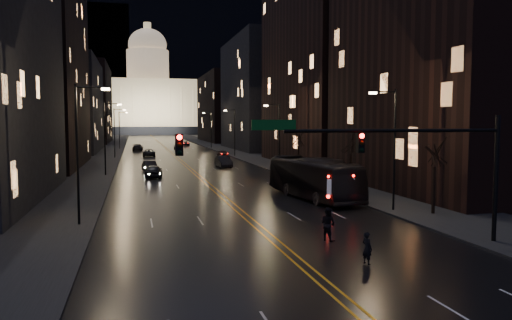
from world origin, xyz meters
TOP-DOWN VIEW (x-y plane):
  - ground at (0.00, 0.00)m, footprint 900.00×900.00m
  - road at (0.00, 130.00)m, footprint 20.00×320.00m
  - sidewalk_left at (-14.00, 130.00)m, footprint 8.00×320.00m
  - sidewalk_right at (14.00, 130.00)m, footprint 8.00×320.00m
  - center_line at (0.00, 130.00)m, footprint 0.62×320.00m
  - building_left_mid at (-21.00, 54.00)m, footprint 12.00×30.00m
  - building_left_far at (-21.00, 92.00)m, footprint 12.00×34.00m
  - building_left_dist at (-21.00, 140.00)m, footprint 12.00×40.00m
  - building_right_near at (21.00, 20.00)m, footprint 12.00×26.00m
  - building_right_tall at (21.00, 50.00)m, footprint 12.00×30.00m
  - building_right_mid at (21.00, 92.00)m, footprint 12.00×34.00m
  - building_right_dist at (21.00, 140.00)m, footprint 12.00×40.00m
  - mountain_ridge at (40.00, 380.00)m, footprint 520.00×60.00m
  - capitol at (0.00, 250.00)m, footprint 90.00×50.00m
  - traffic_signal at (5.91, -0.00)m, footprint 17.29×0.45m
  - streetlamp_right_near at (10.81, 10.00)m, footprint 2.13×0.25m
  - streetlamp_left_near at (-10.81, 10.00)m, footprint 2.13×0.25m
  - streetlamp_right_mid at (10.81, 40.00)m, footprint 2.13×0.25m
  - streetlamp_left_mid at (-10.81, 40.00)m, footprint 2.13×0.25m
  - streetlamp_right_far at (10.81, 70.00)m, footprint 2.13×0.25m
  - streetlamp_left_far at (-10.81, 70.00)m, footprint 2.13×0.25m
  - streetlamp_right_dist at (10.81, 100.00)m, footprint 2.13×0.25m
  - streetlamp_left_dist at (-10.81, 100.00)m, footprint 2.13×0.25m
  - tree_right_near at (13.00, 8.00)m, footprint 2.40×2.40m
  - tree_right_mid at (13.00, 22.00)m, footprint 2.40×2.40m
  - tree_right_far at (13.00, 38.00)m, footprint 2.40×2.40m
  - bus at (7.42, 17.38)m, footprint 4.46×12.96m
  - oncoming_car_a at (-5.38, 36.69)m, footprint 2.37×4.80m
  - oncoming_car_b at (-5.66, 44.94)m, footprint 1.99×4.44m
  - oncoming_car_c at (-4.86, 73.43)m, footprint 2.55×5.18m
  - oncoming_car_d at (-6.85, 93.08)m, footprint 2.56×5.43m
  - receding_car_a at (4.94, 47.94)m, footprint 1.90×5.10m
  - receding_car_b at (8.49, 68.95)m, footprint 1.87×4.02m
  - receding_car_c at (2.50, 95.16)m, footprint 2.57×5.34m
  - receding_car_d at (5.86, 113.71)m, footprint 2.21×4.55m
  - pedestrian_a at (2.98, -2.00)m, footprint 0.53×0.65m
  - pedestrian_b at (2.94, 2.76)m, footprint 0.91×1.05m

SIDE VIEW (x-z plane):
  - ground at x=0.00m, z-range 0.00..0.00m
  - road at x=0.00m, z-range 0.00..0.02m
  - center_line at x=0.00m, z-range 0.02..0.03m
  - sidewalk_left at x=-14.00m, z-range 0.00..0.16m
  - sidewalk_right at x=14.00m, z-range 0.00..0.16m
  - receding_car_d at x=5.86m, z-range 0.00..1.25m
  - receding_car_b at x=8.49m, z-range 0.00..1.33m
  - oncoming_car_c at x=-4.86m, z-range 0.00..1.41m
  - oncoming_car_b at x=-5.66m, z-range 0.00..1.41m
  - receding_car_c at x=2.50m, z-range 0.00..1.50m
  - pedestrian_a at x=2.98m, z-range 0.00..1.53m
  - oncoming_car_d at x=-6.85m, z-range 0.00..1.53m
  - oncoming_car_a at x=-5.38m, z-range 0.00..1.57m
  - receding_car_a at x=4.94m, z-range 0.00..1.67m
  - pedestrian_b at x=2.94m, z-range 0.00..1.89m
  - bus at x=7.42m, z-range 0.00..3.54m
  - tree_right_near at x=13.00m, z-range 1.20..7.85m
  - tree_right_mid at x=13.00m, z-range 1.20..7.85m
  - tree_right_far at x=13.00m, z-range 1.20..7.85m
  - streetlamp_right_near at x=10.81m, z-range 0.58..9.58m
  - streetlamp_left_near at x=-10.81m, z-range 0.58..9.58m
  - streetlamp_right_mid at x=10.81m, z-range 0.58..9.58m
  - streetlamp_left_mid at x=-10.81m, z-range 0.58..9.58m
  - streetlamp_right_far at x=10.81m, z-range 0.58..9.58m
  - streetlamp_left_far at x=-10.81m, z-range 0.58..9.58m
  - streetlamp_right_dist at x=10.81m, z-range 0.58..9.58m
  - streetlamp_left_dist at x=-10.81m, z-range 0.58..9.58m
  - traffic_signal at x=5.91m, z-range 1.60..8.60m
  - building_left_far at x=-21.00m, z-range 0.00..20.00m
  - building_right_dist at x=21.00m, z-range 0.00..22.00m
  - building_left_dist at x=-21.00m, z-range 0.00..24.00m
  - building_right_near at x=21.00m, z-range 0.00..24.00m
  - building_right_mid at x=21.00m, z-range 0.00..26.00m
  - building_left_mid at x=-21.00m, z-range 0.00..28.00m
  - capitol at x=0.00m, z-range -12.10..46.40m
  - building_right_tall at x=21.00m, z-range 0.00..38.00m
  - mountain_ridge at x=40.00m, z-range 0.00..130.00m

